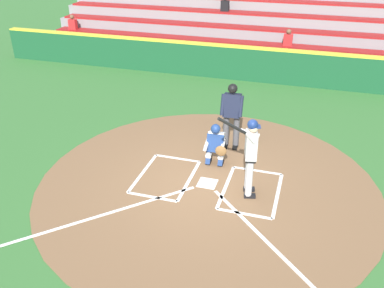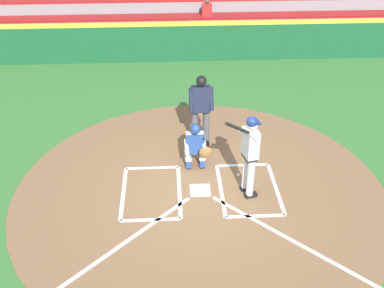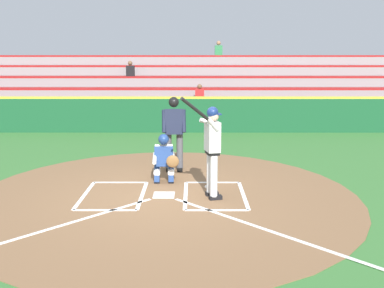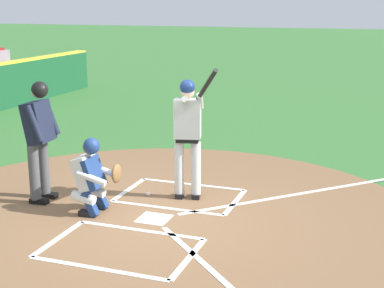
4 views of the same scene
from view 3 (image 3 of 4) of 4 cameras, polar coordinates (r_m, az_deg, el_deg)
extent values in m
plane|color=#387033|center=(9.21, -3.65, -6.69)|extent=(120.00, 120.00, 0.00)
cylinder|color=brown|center=(9.21, -3.65, -6.65)|extent=(8.00, 8.00, 0.01)
cube|color=white|center=(9.20, -3.66, -6.60)|extent=(0.44, 0.44, 0.01)
cube|color=white|center=(10.05, 2.68, -4.99)|extent=(1.20, 0.08, 0.01)
cube|color=white|center=(8.35, 3.23, -8.55)|extent=(1.20, 0.08, 0.01)
cube|color=white|center=(9.19, -0.83, -6.61)|extent=(0.08, 1.80, 0.01)
cube|color=white|center=(9.24, 6.67, -6.57)|extent=(0.08, 1.80, 0.01)
cube|color=white|center=(10.18, -9.26, -4.92)|extent=(1.20, 0.08, 0.01)
cube|color=white|center=(8.50, -11.21, -8.40)|extent=(1.20, 0.08, 0.01)
cube|color=white|center=(9.24, -6.46, -6.57)|extent=(0.08, 1.80, 0.01)
cube|color=white|center=(9.46, -13.75, -6.42)|extent=(0.08, 1.80, 0.01)
cube|color=white|center=(7.71, -20.80, -11.11)|extent=(3.73, 3.73, 0.01)
cube|color=white|center=(7.38, 12.09, -11.63)|extent=(3.73, 3.73, 0.01)
cylinder|color=silver|center=(9.03, 2.38, -3.73)|extent=(0.15, 0.15, 0.84)
cube|color=black|center=(9.17, 2.60, -6.46)|extent=(0.28, 0.18, 0.09)
cylinder|color=silver|center=(8.79, 2.84, -4.17)|extent=(0.15, 0.15, 0.84)
cube|color=black|center=(8.93, 3.06, -6.96)|extent=(0.28, 0.18, 0.09)
cube|color=black|center=(8.79, 2.64, -1.00)|extent=(0.29, 0.38, 0.10)
cube|color=#BCBCBC|center=(8.73, 2.66, 0.98)|extent=(0.33, 0.44, 0.60)
sphere|color=beige|center=(8.67, 2.81, 3.65)|extent=(0.21, 0.21, 0.21)
sphere|color=navy|center=(8.65, 2.69, 4.11)|extent=(0.23, 0.23, 0.23)
cube|color=navy|center=(8.69, 3.38, 3.90)|extent=(0.15, 0.19, 0.02)
cylinder|color=#BCBCBC|center=(8.68, 2.33, 2.80)|extent=(0.44, 0.19, 0.21)
cylinder|color=#BCBCBC|center=(8.48, 2.71, 2.59)|extent=(0.28, 0.15, 0.29)
cylinder|color=black|center=(8.22, 0.56, 4.43)|extent=(0.61, 0.50, 0.53)
cylinder|color=black|center=(8.47, 2.36, 2.99)|extent=(0.10, 0.11, 0.08)
cube|color=black|center=(10.09, -2.72, -4.75)|extent=(0.13, 0.26, 0.09)
cube|color=navy|center=(10.01, -2.73, -3.96)|extent=(0.13, 0.25, 0.37)
cylinder|color=silver|center=(10.08, -2.73, -3.37)|extent=(0.16, 0.37, 0.21)
cube|color=black|center=(10.10, -4.54, -4.76)|extent=(0.13, 0.26, 0.09)
cube|color=navy|center=(10.02, -4.56, -3.97)|extent=(0.13, 0.25, 0.37)
cylinder|color=silver|center=(10.09, -4.55, -3.38)|extent=(0.16, 0.37, 0.21)
cube|color=silver|center=(10.01, -3.66, -1.48)|extent=(0.41, 0.37, 0.52)
cube|color=navy|center=(9.91, -3.68, -1.63)|extent=(0.43, 0.23, 0.46)
sphere|color=brown|center=(9.87, -3.70, 0.51)|extent=(0.21, 0.21, 0.21)
sphere|color=navy|center=(9.84, -3.70, 0.61)|extent=(0.24, 0.24, 0.24)
cylinder|color=silver|center=(9.85, -2.52, -1.82)|extent=(0.11, 0.45, 0.20)
cylinder|color=silver|center=(9.86, -4.85, -1.83)|extent=(0.11, 0.45, 0.20)
ellipsoid|color=brown|center=(9.66, -2.53, -2.27)|extent=(0.28, 0.11, 0.28)
cylinder|color=#4C4C51|center=(10.95, -1.60, -0.90)|extent=(0.16, 0.16, 0.86)
cube|color=black|center=(11.01, -1.58, -3.32)|extent=(0.15, 0.29, 0.09)
cylinder|color=#4C4C51|center=(10.95, -3.07, -0.92)|extent=(0.16, 0.16, 0.86)
cube|color=black|center=(11.01, -3.04, -3.34)|extent=(0.15, 0.29, 0.09)
cube|color=#191E33|center=(10.77, -2.36, 2.89)|extent=(0.46, 0.39, 0.66)
sphere|color=beige|center=(10.67, -2.38, 5.35)|extent=(0.22, 0.22, 0.22)
sphere|color=black|center=(10.65, -2.38, 5.44)|extent=(0.25, 0.25, 0.25)
cylinder|color=#191E33|center=(10.69, -1.07, 2.99)|extent=(0.12, 0.29, 0.56)
cylinder|color=#191E33|center=(10.69, -3.65, 2.96)|extent=(0.12, 0.29, 0.56)
sphere|color=white|center=(9.64, 1.85, -5.58)|extent=(0.07, 0.07, 0.07)
cube|color=#19512D|center=(16.39, -2.00, 3.74)|extent=(22.00, 0.36, 1.25)
cube|color=yellow|center=(16.31, -2.02, 6.02)|extent=(22.00, 0.32, 0.06)
cube|color=gray|center=(17.46, -1.87, 2.91)|extent=(20.00, 0.85, 0.45)
cube|color=maroon|center=(17.42, -1.87, 3.78)|extent=(19.60, 0.72, 0.08)
cube|color=gray|center=(18.27, -1.78, 4.02)|extent=(20.00, 0.85, 0.90)
cube|color=maroon|center=(18.21, -1.79, 5.55)|extent=(19.60, 0.72, 0.08)
cube|color=gray|center=(19.08, -1.71, 5.04)|extent=(20.00, 0.85, 1.35)
cube|color=maroon|center=(19.01, -1.72, 7.18)|extent=(19.60, 0.72, 0.08)
cube|color=gray|center=(19.90, -1.63, 5.97)|extent=(20.00, 0.85, 1.80)
cube|color=maroon|center=(19.83, -1.65, 8.67)|extent=(19.60, 0.72, 0.08)
cube|color=gray|center=(20.73, -1.57, 6.82)|extent=(20.00, 0.85, 2.25)
cube|color=maroon|center=(20.66, -1.59, 10.04)|extent=(19.60, 0.72, 0.08)
cube|color=gray|center=(21.56, -1.51, 7.62)|extent=(20.00, 0.85, 2.70)
cube|color=maroon|center=(21.50, -1.53, 11.31)|extent=(19.60, 0.72, 0.08)
cube|color=#2D844C|center=(21.48, 3.46, 12.02)|extent=(0.36, 0.22, 0.46)
sphere|color=#9E7051|center=(21.48, 3.47, 12.92)|extent=(0.20, 0.20, 0.20)
cube|color=red|center=(18.12, 0.99, 6.38)|extent=(0.36, 0.22, 0.46)
sphere|color=brown|center=(18.09, 1.00, 7.46)|extent=(0.20, 0.20, 0.20)
cube|color=black|center=(19.95, -7.99, 9.36)|extent=(0.36, 0.22, 0.46)
sphere|color=brown|center=(19.94, -8.02, 10.33)|extent=(0.20, 0.20, 0.20)
camera|label=1|loc=(3.07, 82.93, 61.68)|focal=38.92mm
camera|label=2|loc=(3.61, -90.71, 70.54)|focal=44.01mm
camera|label=4|loc=(9.45, -53.74, 7.60)|focal=53.48mm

